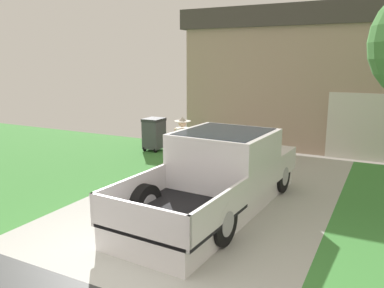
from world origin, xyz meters
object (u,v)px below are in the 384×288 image
(pickup_truck, at_px, (223,173))
(wheeled_trash_bin, at_px, (154,133))
(house_with_garage, at_px, (343,77))
(person_with_hat, at_px, (183,146))
(handbag, at_px, (184,184))

(pickup_truck, relative_size, wheeled_trash_bin, 4.69)
(house_with_garage, height_order, wheeled_trash_bin, house_with_garage)
(person_with_hat, distance_m, house_with_garage, 8.54)
(house_with_garage, xyz_separation_m, wheeled_trash_bin, (-5.52, -4.97, -1.86))
(person_with_hat, bearing_deg, house_with_garage, 78.15)
(pickup_truck, xyz_separation_m, wheeled_trash_bin, (-4.16, 3.73, -0.10))
(person_with_hat, height_order, handbag, person_with_hat)
(handbag, distance_m, wheeled_trash_bin, 4.39)
(wheeled_trash_bin, bearing_deg, person_with_hat, -47.18)
(pickup_truck, height_order, person_with_hat, person_with_hat)
(house_with_garage, bearing_deg, pickup_truck, -98.87)
(person_with_hat, xyz_separation_m, house_with_garage, (2.75, 7.95, 1.46))
(pickup_truck, relative_size, person_with_hat, 3.03)
(handbag, xyz_separation_m, house_with_garage, (2.58, 8.20, 2.35))
(person_with_hat, height_order, wheeled_trash_bin, person_with_hat)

